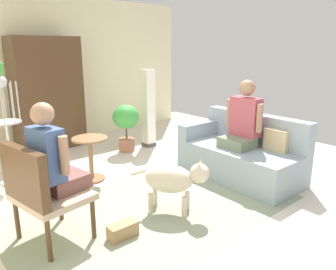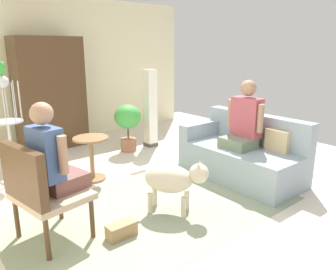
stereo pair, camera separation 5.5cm
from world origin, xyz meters
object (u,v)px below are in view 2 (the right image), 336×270
armchair (38,187)px  parrot (1,69)px  potted_plant (128,121)px  bird_cage_stand (9,131)px  person_on_armchair (51,157)px  column_lamp (150,109)px  armoire_cabinet (50,94)px  person_on_couch (244,121)px  round_end_table (92,155)px  handbag (122,230)px  dog (173,179)px  couch (242,155)px

armchair → parrot: (0.22, 1.72, 0.93)m
armchair → potted_plant: (2.13, 1.85, -0.03)m
armchair → parrot: bearing=82.7°
bird_cage_stand → potted_plant: size_ratio=1.74×
person_on_armchair → column_lamp: column_lamp is taller
armchair → column_lamp: column_lamp is taller
person_on_armchair → armoire_cabinet: size_ratio=0.44×
person_on_couch → person_on_armchair: (-2.51, 0.19, -0.01)m
person_on_armchair → armoire_cabinet: bearing=69.5°
round_end_table → handbag: round_end_table is taller
bird_cage_stand → armoire_cabinet: (1.01, 1.21, 0.28)m
round_end_table → bird_cage_stand: bird_cage_stand is taller
round_end_table → potted_plant: potted_plant is taller
armoire_cabinet → column_lamp: bearing=-38.5°
person_on_armchair → dog: 1.26m
dog → parrot: bearing=117.9°
bird_cage_stand → armoire_cabinet: 1.60m
round_end_table → potted_plant: bearing=35.4°
dog → parrot: (-1.08, 2.03, 1.10)m
armchair → person_on_couch: bearing=-3.6°
round_end_table → handbag: 1.55m
person_on_armchair → armoire_cabinet: 3.11m
parrot → potted_plant: parrot is taller
bird_cage_stand → column_lamp: 2.39m
potted_plant → armoire_cabinet: (-0.90, 1.08, 0.44)m
bird_cage_stand → column_lamp: size_ratio=1.02×
armoire_cabinet → person_on_couch: bearing=-65.4°
couch → person_on_armchair: (-2.54, 0.17, 0.48)m
dog → column_lamp: 2.54m
handbag → parrot: bearing=100.2°
bird_cage_stand → parrot: bearing=180.0°
round_end_table → parrot: 1.55m
column_lamp → person_on_armchair: bearing=-143.5°
bird_cage_stand → potted_plant: bird_cage_stand is taller
couch → potted_plant: 2.08m
armchair → dog: armchair is taller
column_lamp → armoire_cabinet: size_ratio=0.71×
couch → bird_cage_stand: 3.11m
person_on_couch → round_end_table: 2.08m
dog → handbag: size_ratio=2.54×
couch → armoire_cabinet: armoire_cabinet is taller
armchair → bird_cage_stand: (0.22, 1.72, 0.13)m
couch → bird_cage_stand: bird_cage_stand is taller
round_end_table → column_lamp: column_lamp is taller
armoire_cabinet → handbag: (-0.64, -3.31, -0.89)m
column_lamp → bird_cage_stand: bearing=-177.1°
round_end_table → dog: size_ratio=0.82×
couch → round_end_table: bearing=143.1°
couch → potted_plant: (-0.55, 1.99, 0.21)m
couch → person_on_couch: bearing=-138.9°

